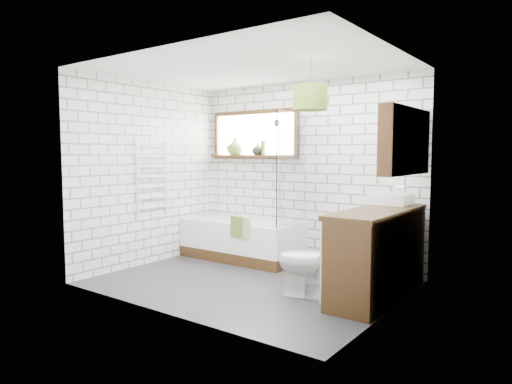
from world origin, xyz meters
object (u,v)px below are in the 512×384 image
Objects in this scene: basin at (391,199)px; pendant at (310,97)px; toilet at (312,262)px; bathtub at (241,240)px; vanity at (378,253)px.

pendant reaches higher than basin.
pendant is at bearing -82.50° from toilet.
toilet is at bearing 22.19° from pendant.
vanity is at bearing -13.01° from bathtub.
pendant reaches higher than bathtub.
basin is (2.20, -0.02, 0.72)m from bathtub.
pendant is at bearing -120.36° from basin.
toilet is at bearing -119.02° from basin.
toilet is 1.72m from pendant.
basin is (-0.06, 0.50, 0.53)m from vanity.
pendant is (1.65, -0.95, 1.82)m from bathtub.
toilet is (1.69, -0.93, 0.10)m from bathtub.
vanity is 3.83× the size of basin.
toilet reaches higher than bathtub.
basin is at bearing -0.55° from bathtub.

